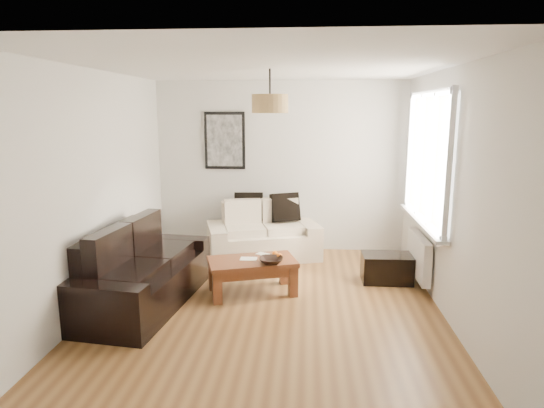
# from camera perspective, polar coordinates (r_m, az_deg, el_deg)

# --- Properties ---
(floor) EXTENTS (4.50, 4.50, 0.00)m
(floor) POSITION_cam_1_polar(r_m,az_deg,el_deg) (5.37, -0.50, -12.33)
(floor) COLOR brown
(floor) RESTS_ON ground
(ceiling) EXTENTS (3.80, 4.50, 0.00)m
(ceiling) POSITION_cam_1_polar(r_m,az_deg,el_deg) (4.94, -0.56, 16.48)
(ceiling) COLOR white
(ceiling) RESTS_ON floor
(wall_back) EXTENTS (3.80, 0.04, 2.60)m
(wall_back) POSITION_cam_1_polar(r_m,az_deg,el_deg) (7.22, 1.01, 4.54)
(wall_back) COLOR silver
(wall_back) RESTS_ON floor
(wall_front) EXTENTS (3.80, 0.04, 2.60)m
(wall_front) POSITION_cam_1_polar(r_m,az_deg,el_deg) (2.82, -4.49, -6.49)
(wall_front) COLOR silver
(wall_front) RESTS_ON floor
(wall_left) EXTENTS (0.04, 4.50, 2.60)m
(wall_left) POSITION_cam_1_polar(r_m,az_deg,el_deg) (5.49, -20.70, 1.62)
(wall_left) COLOR silver
(wall_left) RESTS_ON floor
(wall_right) EXTENTS (0.04, 4.50, 2.60)m
(wall_right) POSITION_cam_1_polar(r_m,az_deg,el_deg) (5.19, 20.86, 1.07)
(wall_right) COLOR silver
(wall_right) RESTS_ON floor
(window_bay) EXTENTS (0.14, 1.90, 1.60)m
(window_bay) POSITION_cam_1_polar(r_m,az_deg,el_deg) (5.91, 18.54, 5.35)
(window_bay) COLOR white
(window_bay) RESTS_ON wall_right
(radiator) EXTENTS (0.10, 0.90, 0.52)m
(radiator) POSITION_cam_1_polar(r_m,az_deg,el_deg) (6.13, 17.46, -6.03)
(radiator) COLOR white
(radiator) RESTS_ON wall_right
(poster) EXTENTS (0.62, 0.04, 0.87)m
(poster) POSITION_cam_1_polar(r_m,az_deg,el_deg) (7.25, -5.77, 7.69)
(poster) COLOR black
(poster) RESTS_ON wall_back
(pendant_shade) EXTENTS (0.40, 0.40, 0.20)m
(pendant_shade) POSITION_cam_1_polar(r_m,az_deg,el_deg) (5.22, -0.26, 12.14)
(pendant_shade) COLOR tan
(pendant_shade) RESTS_ON ceiling
(loveseat_cream) EXTENTS (1.78, 1.29, 0.79)m
(loveseat_cream) POSITION_cam_1_polar(r_m,az_deg,el_deg) (6.94, -1.09, -3.33)
(loveseat_cream) COLOR beige
(loveseat_cream) RESTS_ON floor
(sofa_leather) EXTENTS (1.18, 2.06, 0.85)m
(sofa_leather) POSITION_cam_1_polar(r_m,az_deg,el_deg) (5.50, -15.67, -7.47)
(sofa_leather) COLOR black
(sofa_leather) RESTS_ON floor
(coffee_table) EXTENTS (1.14, 0.84, 0.42)m
(coffee_table) POSITION_cam_1_polar(r_m,az_deg,el_deg) (5.66, -2.42, -8.80)
(coffee_table) COLOR brown
(coffee_table) RESTS_ON floor
(ottoman) EXTENTS (0.63, 0.41, 0.36)m
(ottoman) POSITION_cam_1_polar(r_m,az_deg,el_deg) (6.20, 13.81, -7.59)
(ottoman) COLOR black
(ottoman) RESTS_ON floor
(cushion_left) EXTENTS (0.44, 0.17, 0.43)m
(cushion_left) POSITION_cam_1_polar(r_m,az_deg,el_deg) (7.08, -2.85, -0.34)
(cushion_left) COLOR black
(cushion_left) RESTS_ON loveseat_cream
(cushion_right) EXTENTS (0.44, 0.30, 0.43)m
(cushion_right) POSITION_cam_1_polar(r_m,az_deg,el_deg) (7.03, 1.60, -0.42)
(cushion_right) COLOR black
(cushion_right) RESTS_ON loveseat_cream
(fruit_bowl) EXTENTS (0.28, 0.28, 0.07)m
(fruit_bowl) POSITION_cam_1_polar(r_m,az_deg,el_deg) (5.44, -0.08, -6.91)
(fruit_bowl) COLOR black
(fruit_bowl) RESTS_ON coffee_table
(orange_a) EXTENTS (0.08, 0.08, 0.08)m
(orange_a) POSITION_cam_1_polar(r_m,az_deg,el_deg) (5.57, 0.84, -6.41)
(orange_a) COLOR orange
(orange_a) RESTS_ON fruit_bowl
(orange_b) EXTENTS (0.07, 0.07, 0.06)m
(orange_b) POSITION_cam_1_polar(r_m,az_deg,el_deg) (5.60, 0.94, -6.32)
(orange_b) COLOR orange
(orange_b) RESTS_ON fruit_bowl
(orange_c) EXTENTS (0.08, 0.08, 0.07)m
(orange_c) POSITION_cam_1_polar(r_m,az_deg,el_deg) (5.68, 0.37, -6.06)
(orange_c) COLOR orange
(orange_c) RESTS_ON fruit_bowl
(papers) EXTENTS (0.20, 0.14, 0.01)m
(papers) POSITION_cam_1_polar(r_m,az_deg,el_deg) (5.61, -2.87, -6.68)
(papers) COLOR white
(papers) RESTS_ON coffee_table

